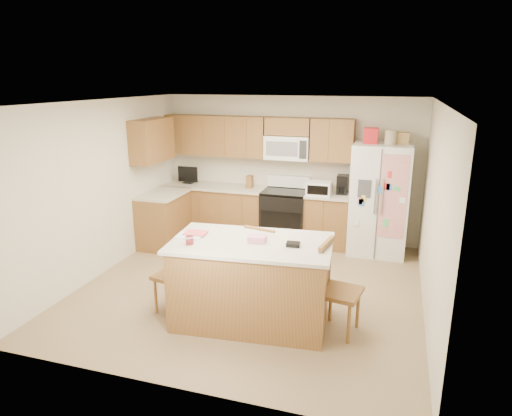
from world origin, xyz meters
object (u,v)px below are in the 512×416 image
(stove, at_px, (285,215))
(refrigerator, at_px, (379,198))
(windsor_chair_back, at_px, (265,265))
(windsor_chair_right, at_px, (338,291))
(island, at_px, (251,281))
(windsor_chair_left, at_px, (175,275))

(stove, xyz_separation_m, refrigerator, (1.57, -0.06, 0.45))
(windsor_chair_back, bearing_deg, windsor_chair_right, -27.19)
(island, relative_size, windsor_chair_right, 1.80)
(island, height_order, windsor_chair_back, island)
(windsor_chair_right, bearing_deg, refrigerator, 83.68)
(island, bearing_deg, windsor_chair_right, 3.09)
(refrigerator, bearing_deg, windsor_chair_left, -129.29)
(windsor_chair_left, xyz_separation_m, windsor_chair_back, (0.97, 0.60, 0.01))
(windsor_chair_left, relative_size, windsor_chair_back, 0.97)
(windsor_chair_right, bearing_deg, windsor_chair_back, 152.81)
(refrigerator, bearing_deg, windsor_chair_right, -96.32)
(island, bearing_deg, windsor_chair_back, 89.57)
(refrigerator, height_order, island, refrigerator)
(island, distance_m, windsor_chair_back, 0.56)
(refrigerator, relative_size, windsor_chair_left, 2.05)
(stove, relative_size, windsor_chair_left, 1.14)
(refrigerator, relative_size, island, 1.07)
(windsor_chair_left, distance_m, windsor_chair_right, 1.97)
(island, relative_size, windsor_chair_back, 1.87)
(stove, height_order, refrigerator, refrigerator)
(windsor_chair_left, bearing_deg, stove, 76.30)
(refrigerator, xyz_separation_m, windsor_chair_left, (-2.26, -2.76, -0.45))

